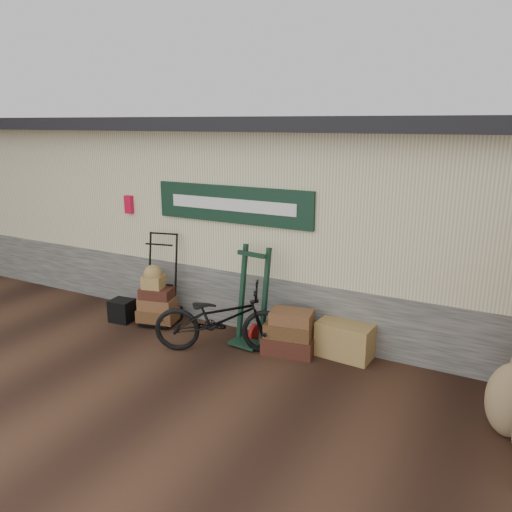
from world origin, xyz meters
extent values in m
plane|color=black|center=(0.00, 0.00, 0.00)|extent=(80.00, 80.00, 0.00)
cube|color=#4C4C47|center=(0.00, 2.75, 0.45)|extent=(14.00, 3.54, 0.90)
cube|color=#C1B38D|center=(0.00, 2.75, 1.95)|extent=(14.00, 3.50, 2.10)
cube|color=black|center=(0.00, 2.60, 3.10)|extent=(14.40, 4.10, 0.20)
cube|color=black|center=(-0.30, 0.97, 1.95)|extent=(2.60, 0.06, 0.55)
cube|color=white|center=(-0.30, 0.94, 1.95)|extent=(2.10, 0.01, 0.18)
cube|color=red|center=(-2.30, 0.97, 1.80)|extent=(0.14, 0.10, 0.30)
cube|color=olive|center=(1.57, 0.85, 0.24)|extent=(0.78, 0.54, 0.49)
cube|color=black|center=(-2.02, 0.33, 0.18)|extent=(0.39, 0.34, 0.36)
imported|color=black|center=(-0.02, 0.15, 0.54)|extent=(1.37, 1.97, 1.08)
ellipsoid|color=#8E674C|center=(3.62, -0.12, 0.40)|extent=(0.55, 0.47, 0.81)
camera|label=1|loc=(3.46, -5.31, 3.13)|focal=35.00mm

